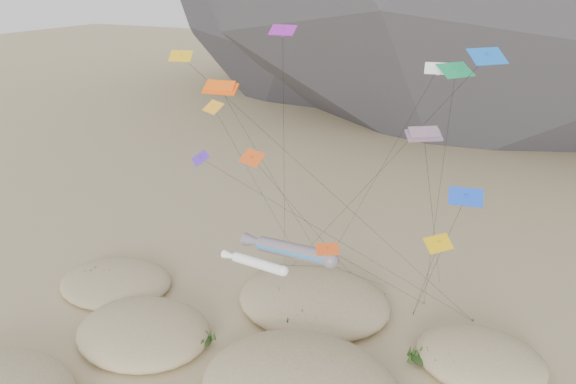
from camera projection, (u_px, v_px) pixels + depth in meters
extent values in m
ellipsoid|color=#CCB789|center=(144.00, 332.00, 50.04)|extent=(12.44, 10.58, 2.91)
ellipsoid|color=#CCB789|center=(314.00, 300.00, 54.86)|extent=(15.15, 12.88, 2.94)
ellipsoid|color=#CCB789|center=(480.00, 359.00, 46.62)|extent=(10.64, 9.04, 2.85)
ellipsoid|color=#CCB789|center=(116.00, 282.00, 58.45)|extent=(12.00, 10.20, 2.02)
ellipsoid|color=black|center=(149.00, 338.00, 48.96)|extent=(3.23, 2.76, 0.97)
ellipsoid|color=black|center=(200.00, 340.00, 48.89)|extent=(2.22, 1.90, 0.67)
ellipsoid|color=black|center=(297.00, 383.00, 43.23)|extent=(3.00, 2.56, 0.90)
ellipsoid|color=black|center=(351.00, 382.00, 43.48)|extent=(2.97, 2.54, 0.89)
ellipsoid|color=black|center=(285.00, 305.00, 53.54)|extent=(3.31, 2.84, 0.99)
ellipsoid|color=black|center=(305.00, 324.00, 50.75)|extent=(2.48, 2.12, 0.74)
ellipsoid|color=black|center=(460.00, 368.00, 45.40)|extent=(2.08, 1.78, 0.62)
ellipsoid|color=black|center=(424.00, 358.00, 46.76)|extent=(2.27, 1.94, 0.68)
ellipsoid|color=black|center=(97.00, 279.00, 58.97)|extent=(2.46, 2.10, 0.74)
ellipsoid|color=black|center=(111.00, 288.00, 57.46)|extent=(2.04, 1.74, 0.61)
cylinder|color=#3F2D1E|center=(323.00, 269.00, 61.75)|extent=(0.08, 0.08, 0.30)
cylinder|color=#3F2D1E|center=(351.00, 273.00, 60.92)|extent=(0.08, 0.08, 0.30)
cylinder|color=#3F2D1E|center=(385.00, 295.00, 56.71)|extent=(0.08, 0.08, 0.30)
cylinder|color=#3F2D1E|center=(424.00, 303.00, 55.38)|extent=(0.08, 0.08, 0.30)
cylinder|color=#3F2D1E|center=(413.00, 313.00, 53.67)|extent=(0.08, 0.08, 0.30)
cylinder|color=#3F2D1E|center=(299.00, 258.00, 64.01)|extent=(0.08, 0.08, 0.30)
cylinder|color=#3F2D1E|center=(473.00, 320.00, 52.63)|extent=(0.08, 0.08, 0.30)
cylinder|color=#3F2D1E|center=(285.00, 272.00, 60.99)|extent=(0.08, 0.08, 0.30)
cylinder|color=#DB4E17|center=(294.00, 251.00, 43.17)|extent=(6.85, 2.46, 1.91)
sphere|color=#DB4E17|center=(331.00, 260.00, 41.23)|extent=(1.28, 1.28, 1.28)
cone|color=#DB4E17|center=(257.00, 242.00, 45.32)|extent=(2.92, 1.59, 1.37)
cylinder|color=black|center=(346.00, 271.00, 50.87)|extent=(3.32, 15.35, 10.62)
cylinder|color=white|center=(258.00, 264.00, 42.50)|extent=(4.87, 1.71, 1.09)
sphere|color=white|center=(283.00, 271.00, 41.09)|extent=(0.80, 0.80, 0.80)
cone|color=white|center=(233.00, 257.00, 44.07)|extent=(2.05, 1.06, 0.82)
cylinder|color=black|center=(307.00, 266.00, 52.37)|extent=(0.29, 19.04, 10.03)
cube|color=#F8560D|center=(220.00, 89.00, 43.79)|extent=(2.91, 1.51, 0.81)
cube|color=#F8560D|center=(220.00, 86.00, 43.71)|extent=(2.46, 1.20, 0.79)
cylinder|color=black|center=(284.00, 197.00, 52.27)|extent=(4.79, 12.86, 22.13)
cube|color=#F04C19|center=(424.00, 135.00, 37.89)|extent=(2.58, 2.19, 0.67)
cube|color=#F04C19|center=(424.00, 132.00, 37.81)|extent=(2.16, 1.81, 0.66)
cylinder|color=black|center=(433.00, 225.00, 48.59)|extent=(0.35, 16.49, 20.34)
cube|color=purple|center=(283.00, 30.00, 40.91)|extent=(2.01, 1.18, 0.68)
cube|color=purple|center=(283.00, 32.00, 40.97)|extent=(0.24, 0.20, 0.67)
cylinder|color=black|center=(284.00, 176.00, 50.97)|extent=(4.80, 10.08, 26.62)
cube|color=#5121C0|center=(200.00, 158.00, 47.38)|extent=(2.44, 2.45, 0.79)
cube|color=#5121C0|center=(200.00, 160.00, 47.43)|extent=(0.34, 0.34, 0.78)
cylinder|color=black|center=(344.00, 244.00, 50.02)|extent=(22.63, 10.28, 15.93)
cube|color=#EDB00C|center=(439.00, 243.00, 37.95)|extent=(2.01, 2.17, 0.82)
cube|color=#EDB00C|center=(438.00, 245.00, 38.00)|extent=(0.36, 0.35, 0.67)
cylinder|color=black|center=(424.00, 285.00, 45.83)|extent=(3.46, 11.29, 13.46)
cube|color=#FFA81A|center=(213.00, 107.00, 48.22)|extent=(2.43, 2.02, 0.84)
cube|color=#FFA81A|center=(213.00, 109.00, 48.28)|extent=(0.35, 0.35, 0.74)
cylinder|color=black|center=(262.00, 194.00, 56.14)|extent=(2.94, 11.68, 19.73)
cube|color=#E04D15|center=(252.00, 158.00, 43.34)|extent=(2.41, 1.78, 0.92)
cube|color=#E04D15|center=(252.00, 160.00, 43.39)|extent=(0.36, 0.39, 0.72)
cylinder|color=black|center=(310.00, 225.00, 52.15)|extent=(3.40, 15.15, 17.19)
cube|color=#179555|center=(456.00, 70.00, 39.97)|extent=(2.71, 2.97, 0.87)
cube|color=#179555|center=(456.00, 72.00, 40.02)|extent=(0.35, 0.38, 0.91)
cylinder|color=black|center=(437.00, 206.00, 47.69)|extent=(1.79, 7.09, 24.05)
cube|color=blue|center=(466.00, 197.00, 34.45)|extent=(2.20, 1.36, 0.85)
cube|color=blue|center=(465.00, 199.00, 34.51)|extent=(0.29, 0.32, 0.69)
cylinder|color=black|center=(434.00, 268.00, 44.08)|extent=(5.03, 12.84, 17.71)
cube|color=#D14413|center=(327.00, 249.00, 36.70)|extent=(1.70, 1.43, 0.53)
cube|color=#D14413|center=(327.00, 251.00, 36.76)|extent=(0.23, 0.21, 0.52)
cylinder|color=black|center=(386.00, 282.00, 46.06)|extent=(3.41, 18.01, 13.68)
cube|color=white|center=(438.00, 68.00, 40.59)|extent=(2.10, 1.38, 0.71)
cube|color=white|center=(438.00, 71.00, 40.65)|extent=(0.27, 0.25, 0.67)
cylinder|color=black|center=(369.00, 190.00, 51.19)|extent=(12.11, 8.96, 24.06)
cube|color=blue|center=(488.00, 56.00, 34.44)|extent=(2.55, 2.57, 0.89)
cube|color=blue|center=(487.00, 59.00, 34.50)|extent=(0.38, 0.38, 0.82)
cylinder|color=black|center=(358.00, 195.00, 47.74)|extent=(19.37, 11.15, 25.76)
cube|color=gold|center=(181.00, 56.00, 44.03)|extent=(1.99, 1.28, 0.79)
cube|color=gold|center=(181.00, 58.00, 44.09)|extent=(0.28, 0.32, 0.61)
cylinder|color=black|center=(340.00, 200.00, 48.35)|extent=(23.43, 10.94, 24.41)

